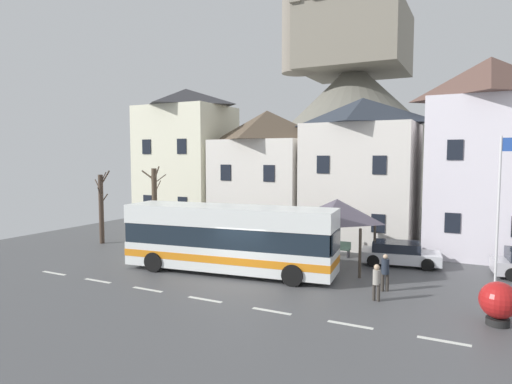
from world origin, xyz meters
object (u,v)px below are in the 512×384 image
at_px(townhouse_02, 362,172).
at_px(flagpole, 501,203).
at_px(parked_car_00, 399,253).
at_px(public_bench, 336,248).
at_px(parked_car_02, 202,234).
at_px(bare_tree_01, 101,208).
at_px(pedestrian_00, 385,270).
at_px(pedestrian_01, 376,280).
at_px(townhouse_01, 267,173).
at_px(transit_bus, 229,239).
at_px(hilltop_castle, 353,130).
at_px(harbour_buoy, 499,302).
at_px(townhouse_00, 187,159).
at_px(bus_shelter, 337,211).
at_px(bare_tree_00, 155,205).
at_px(townhouse_03, 487,157).

xyz_separation_m(townhouse_02, flagpole, (7.78, -8.10, -0.93)).
relative_size(parked_car_00, public_bench, 2.61).
bearing_deg(parked_car_00, parked_car_02, 170.68).
bearing_deg(bare_tree_01, pedestrian_00, -6.73).
bearing_deg(pedestrian_01, flagpole, 36.63).
distance_m(townhouse_01, parked_car_00, 12.12).
bearing_deg(transit_bus, hilltop_castle, 87.53).
distance_m(transit_bus, harbour_buoy, 11.98).
height_order(transit_bus, harbour_buoy, transit_bus).
xyz_separation_m(pedestrian_00, pedestrian_01, (-0.07, -1.47, -0.07)).
bearing_deg(public_bench, flagpole, -25.35).
bearing_deg(pedestrian_01, pedestrian_00, 87.47).
xyz_separation_m(townhouse_01, townhouse_02, (7.07, -0.28, 0.23)).
xyz_separation_m(townhouse_00, bus_shelter, (14.39, -6.63, -2.61)).
relative_size(townhouse_00, bare_tree_00, 2.15).
distance_m(townhouse_02, parked_car_02, 11.45).
relative_size(transit_bus, flagpole, 1.64).
bearing_deg(bare_tree_00, pedestrian_00, -12.33).
relative_size(parked_car_00, bare_tree_01, 0.88).
distance_m(townhouse_00, pedestrian_01, 21.35).
distance_m(townhouse_01, flagpole, 17.06).
height_order(transit_bus, parked_car_00, transit_bus).
relative_size(pedestrian_01, public_bench, 0.91).
xyz_separation_m(pedestrian_00, bare_tree_00, (-15.43, 3.37, 1.71)).
height_order(parked_car_02, public_bench, parked_car_02).
xyz_separation_m(townhouse_01, parked_car_02, (-2.57, -4.83, -3.96)).
xyz_separation_m(parked_car_02, public_bench, (9.24, 0.34, -0.16)).
bearing_deg(townhouse_02, harbour_buoy, -57.53).
height_order(parked_car_02, bare_tree_00, bare_tree_00).
bearing_deg(parked_car_02, parked_car_00, -6.40).
bearing_deg(pedestrian_01, bare_tree_01, 168.91).
bearing_deg(townhouse_00, bare_tree_01, -101.12).
xyz_separation_m(parked_car_00, pedestrian_00, (0.23, -5.15, 0.31)).
height_order(parked_car_02, harbour_buoy, harbour_buoy).
distance_m(townhouse_00, parked_car_02, 8.06).
relative_size(townhouse_03, hilltop_castle, 0.33).
distance_m(parked_car_00, public_bench, 3.66).
bearing_deg(hilltop_castle, townhouse_02, -73.95).
relative_size(townhouse_02, parked_car_02, 2.05).
xyz_separation_m(hilltop_castle, harbour_buoy, (14.29, -35.05, -8.15)).
xyz_separation_m(townhouse_00, pedestrian_00, (17.52, -9.88, -4.67)).
bearing_deg(pedestrian_00, parked_car_02, 157.83).
distance_m(pedestrian_00, flagpole, 5.54).
relative_size(transit_bus, public_bench, 6.61).
height_order(pedestrian_00, public_bench, pedestrian_00).
distance_m(townhouse_00, hilltop_castle, 24.40).
relative_size(parked_car_02, flagpole, 0.70).
height_order(townhouse_01, pedestrian_00, townhouse_01).
distance_m(townhouse_01, pedestrian_00, 15.08).
relative_size(transit_bus, pedestrian_01, 7.29).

